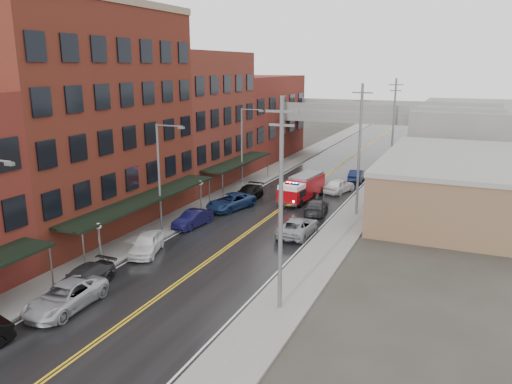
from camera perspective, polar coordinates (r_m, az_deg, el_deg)
The scene contains 31 objects.
road at distance 44.67m, azimuth 0.90°, elevation -3.32°, with size 11.00×160.00×0.02m, color black.
sidewalk_left at distance 47.80m, azimuth -7.22°, elevation -2.17°, with size 3.00×160.00×0.15m, color slate.
sidewalk_right at distance 42.53m, azimuth 10.04°, elevation -4.37°, with size 3.00×160.00×0.15m, color slate.
curb_left at distance 47.00m, azimuth -5.48°, elevation -2.40°, with size 0.30×160.00×0.15m, color gray.
curb_right at distance 42.91m, azimuth 7.90°, elevation -4.11°, with size 0.30×160.00×0.15m, color gray.
brick_building_b at distance 44.06m, azimuth -19.10°, elevation 7.62°, with size 9.00×20.00×18.00m, color #5B1D18.
brick_building_c at distance 58.27m, azimuth -7.31°, elevation 8.24°, with size 9.00×15.00×15.00m, color maroon.
brick_building_far at distance 73.94m, azimuth -0.30°, elevation 8.44°, with size 9.00×20.00×12.00m, color maroon.
tan_building at distance 50.56m, azimuth 22.51°, elevation 0.59°, with size 14.00×22.00×5.00m, color brown.
right_far_block at distance 79.93m, azimuth 24.62°, elevation 6.15°, with size 18.00×30.00×8.00m, color slate.
awning_1 at distance 41.50m, azimuth -12.47°, elevation -0.76°, with size 2.60×18.00×3.09m.
awning_2 at distance 56.21m, azimuth -2.05°, elevation 3.47°, with size 2.60×13.00×3.09m.
globe_lamp_1 at distance 35.81m, azimuth -17.51°, elevation -4.64°, with size 0.44×0.44×3.12m.
globe_lamp_2 at distance 46.77m, azimuth -6.35°, elevation 0.33°, with size 0.44×0.44×3.12m.
street_lamp_1 at distance 41.26m, azimuth -10.76°, elevation 2.38°, with size 2.64×0.22×9.00m.
street_lamp_2 at distance 55.00m, azimuth -1.40°, elevation 5.56°, with size 2.64×0.22×9.00m.
utility_pole_0 at distance 26.96m, azimuth 2.86°, elevation -1.25°, with size 1.80×0.24×12.00m.
utility_pole_1 at distance 45.83m, azimuth 11.74°, elevation 4.93°, with size 1.80×0.24×12.00m.
utility_pole_2 at distance 65.38m, azimuth 15.42°, elevation 7.44°, with size 1.80×0.24×12.00m.
overpass at distance 73.56m, azimuth 10.61°, elevation 8.16°, with size 40.00×10.00×7.50m.
fire_truck at distance 51.19m, azimuth 5.24°, elevation 0.52°, with size 3.43×7.24×2.57m.
parked_car_left_2 at distance 30.94m, azimuth -20.97°, elevation -11.12°, with size 2.45×5.30×1.47m, color #A1A2A8.
parked_car_left_3 at distance 33.26m, azimuth -19.11°, elevation -9.27°, with size 1.89×4.64×1.35m, color black.
parked_car_left_4 at distance 37.81m, azimuth -12.40°, elevation -5.78°, with size 1.81×4.50×1.53m, color silver.
parked_car_left_5 at distance 43.28m, azimuth -7.23°, elevation -3.06°, with size 1.49×4.27×1.41m, color black.
parked_car_left_6 at distance 48.15m, azimuth -2.91°, elevation -1.11°, with size 2.49×5.40×1.50m, color navy.
parked_car_left_7 at distance 51.42m, azimuth -0.90°, elevation -0.13°, with size 2.02×4.96×1.44m, color black.
parked_car_right_0 at distance 41.00m, azimuth 4.83°, elevation -3.95°, with size 2.41×5.22×1.45m, color gray.
parked_car_right_1 at distance 47.13m, azimuth 6.91°, elevation -1.63°, with size 1.90×4.68×1.36m, color #28282B.
parked_car_right_2 at distance 55.12m, azimuth 9.48°, elevation 0.72°, with size 1.85×4.59×1.56m, color white.
parked_car_right_3 at distance 61.25m, azimuth 11.44°, elevation 1.92°, with size 1.50×4.30×1.42m, color #0E1634.
Camera 1 is at (16.28, -9.34, 13.51)m, focal length 35.00 mm.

